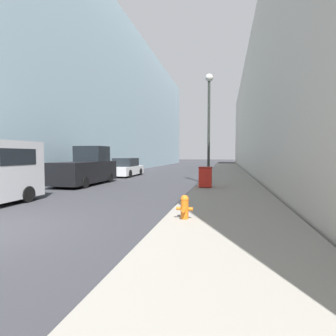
{
  "coord_description": "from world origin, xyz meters",
  "views": [
    {
      "loc": [
        5.75,
        -5.04,
        1.88
      ],
      "look_at": [
        1.01,
        16.44,
        0.76
      ],
      "focal_mm": 28.0,
      "sensor_mm": 36.0,
      "label": 1
    }
  ],
  "objects_px": {
    "trash_bin": "(205,177)",
    "pickup_truck": "(86,169)",
    "fire_hydrant": "(185,206)",
    "parked_sedan_near": "(126,168)",
    "lamppost": "(209,115)"
  },
  "relations": [
    {
      "from": "fire_hydrant",
      "to": "trash_bin",
      "type": "distance_m",
      "value": 7.0
    },
    {
      "from": "fire_hydrant",
      "to": "lamppost",
      "type": "distance_m",
      "value": 10.57
    },
    {
      "from": "fire_hydrant",
      "to": "parked_sedan_near",
      "type": "xyz_separation_m",
      "value": [
        -7.46,
        14.64,
        0.23
      ]
    },
    {
      "from": "fire_hydrant",
      "to": "parked_sedan_near",
      "type": "relative_size",
      "value": 0.14
    },
    {
      "from": "fire_hydrant",
      "to": "pickup_truck",
      "type": "relative_size",
      "value": 0.12
    },
    {
      "from": "parked_sedan_near",
      "to": "lamppost",
      "type": "bearing_deg",
      "value": -32.73
    },
    {
      "from": "lamppost",
      "to": "pickup_truck",
      "type": "xyz_separation_m",
      "value": [
        -7.55,
        -1.72,
        -3.34
      ]
    },
    {
      "from": "pickup_truck",
      "to": "trash_bin",
      "type": "bearing_deg",
      "value": -8.46
    },
    {
      "from": "lamppost",
      "to": "fire_hydrant",
      "type": "bearing_deg",
      "value": -90.02
    },
    {
      "from": "trash_bin",
      "to": "parked_sedan_near",
      "type": "xyz_separation_m",
      "value": [
        -7.49,
        7.64,
        0.01
      ]
    },
    {
      "from": "trash_bin",
      "to": "parked_sedan_near",
      "type": "relative_size",
      "value": 0.24
    },
    {
      "from": "fire_hydrant",
      "to": "pickup_truck",
      "type": "distance_m",
      "value": 11.1
    },
    {
      "from": "lamppost",
      "to": "parked_sedan_near",
      "type": "distance_m",
      "value": 9.58
    },
    {
      "from": "fire_hydrant",
      "to": "trash_bin",
      "type": "xyz_separation_m",
      "value": [
        0.03,
        6.99,
        0.22
      ]
    },
    {
      "from": "trash_bin",
      "to": "pickup_truck",
      "type": "bearing_deg",
      "value": 171.54
    }
  ]
}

